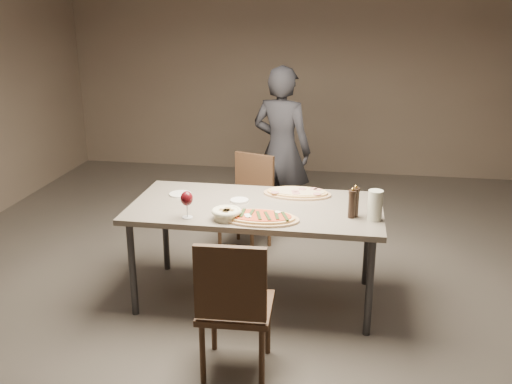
% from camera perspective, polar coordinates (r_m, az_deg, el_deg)
% --- Properties ---
extents(room, '(7.00, 7.00, 7.00)m').
position_cam_1_polar(room, '(3.93, 0.00, 7.63)').
color(room, '#5A544E').
rests_on(room, ground).
extents(dining_table, '(1.80, 0.90, 0.75)m').
position_cam_1_polar(dining_table, '(4.12, 0.00, -2.07)').
color(dining_table, slate).
rests_on(dining_table, ground).
extents(zucchini_pizza, '(0.54, 0.30, 0.05)m').
position_cam_1_polar(zucchini_pizza, '(3.83, 0.32, -2.56)').
color(zucchini_pizza, tan).
rests_on(zucchini_pizza, dining_table).
extents(ham_pizza, '(0.51, 0.28, 0.04)m').
position_cam_1_polar(ham_pizza, '(4.33, 4.15, -0.08)').
color(ham_pizza, tan).
rests_on(ham_pizza, dining_table).
extents(bread_basket, '(0.20, 0.20, 0.07)m').
position_cam_1_polar(bread_basket, '(3.83, -2.96, -2.14)').
color(bread_basket, beige).
rests_on(bread_basket, dining_table).
extents(oil_dish, '(0.13, 0.13, 0.02)m').
position_cam_1_polar(oil_dish, '(4.17, -1.67, -0.85)').
color(oil_dish, white).
rests_on(oil_dish, dining_table).
extents(pepper_mill_left, '(0.06, 0.06, 0.22)m').
position_cam_1_polar(pepper_mill_left, '(3.91, 9.88, -0.97)').
color(pepper_mill_left, black).
rests_on(pepper_mill_left, dining_table).
extents(pepper_mill_right, '(0.05, 0.05, 0.21)m').
position_cam_1_polar(pepper_mill_right, '(3.89, 9.57, -1.15)').
color(pepper_mill_right, black).
rests_on(pepper_mill_right, dining_table).
extents(carafe, '(0.10, 0.10, 0.21)m').
position_cam_1_polar(carafe, '(3.88, 11.82, -1.31)').
color(carafe, silver).
rests_on(carafe, dining_table).
extents(wine_glass, '(0.08, 0.08, 0.19)m').
position_cam_1_polar(wine_glass, '(3.85, -6.94, -0.74)').
color(wine_glass, silver).
rests_on(wine_glass, dining_table).
extents(side_plate, '(0.17, 0.17, 0.01)m').
position_cam_1_polar(side_plate, '(4.36, -7.59, -0.20)').
color(side_plate, white).
rests_on(side_plate, dining_table).
extents(chair_near, '(0.44, 0.44, 0.90)m').
position_cam_1_polar(chair_near, '(3.34, -2.24, -10.88)').
color(chair_near, '#3F2A1A').
rests_on(chair_near, ground).
extents(chair_far, '(0.51, 0.51, 0.85)m').
position_cam_1_polar(chair_far, '(5.11, -0.70, -0.49)').
color(chair_far, '#3F2A1A').
rests_on(chair_far, ground).
extents(diner, '(0.67, 0.54, 1.60)m').
position_cam_1_polar(diner, '(5.44, 2.58, 4.21)').
color(diner, black).
rests_on(diner, ground).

